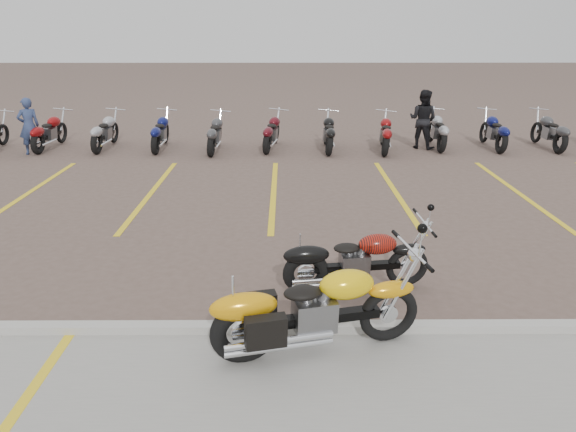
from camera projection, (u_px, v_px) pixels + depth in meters
name	position (u px, v px, depth m)	size (l,w,h in m)	color
ground	(269.00, 265.00, 8.63)	(100.00, 100.00, 0.00)	brown
curb	(264.00, 328.00, 6.71)	(60.00, 0.18, 0.12)	#ADAAA3
parking_stripes	(274.00, 192.00, 12.41)	(38.00, 5.50, 0.01)	yellow
yellow_cruiser	(312.00, 313.00, 6.18)	(2.36, 0.71, 0.99)	black
flame_cruiser	(353.00, 262.00, 7.69)	(2.04, 0.43, 0.84)	black
person_a	(29.00, 126.00, 15.87)	(0.58, 0.38, 1.60)	navy
person_b	(423.00, 119.00, 16.60)	(0.84, 0.66, 1.73)	black
bg_bike_row	(327.00, 131.00, 16.54)	(20.58, 2.04, 1.10)	black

